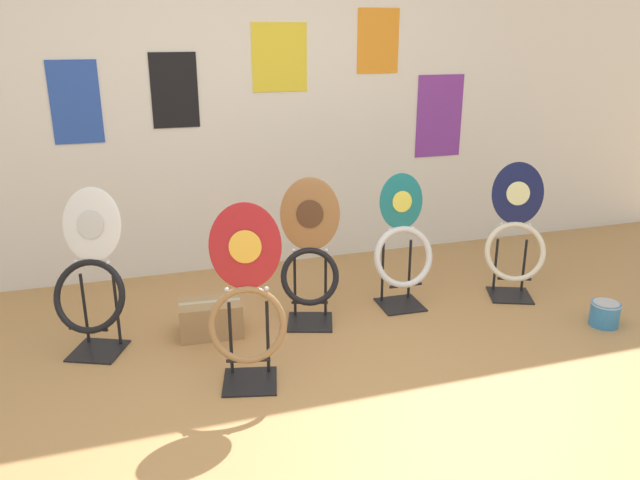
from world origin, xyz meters
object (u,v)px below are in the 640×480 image
(toilet_seat_display_white_plain, at_px, (91,278))
(storage_box, at_px, (211,318))
(toilet_seat_display_teal_sax, at_px, (403,247))
(paint_can, at_px, (605,313))
(toilet_seat_display_crimson_swirl, at_px, (247,303))
(toilet_seat_display_navy_moon, at_px, (515,239))
(toilet_seat_display_woodgrain, at_px, (310,255))

(toilet_seat_display_white_plain, distance_m, storage_box, 0.73)
(toilet_seat_display_teal_sax, relative_size, paint_can, 4.95)
(storage_box, bearing_deg, toilet_seat_display_crimson_swirl, -79.27)
(toilet_seat_display_navy_moon, height_order, paint_can, toilet_seat_display_navy_moon)
(toilet_seat_display_teal_sax, height_order, toilet_seat_display_crimson_swirl, toilet_seat_display_crimson_swirl)
(toilet_seat_display_crimson_swirl, distance_m, paint_can, 2.28)
(toilet_seat_display_teal_sax, height_order, toilet_seat_display_navy_moon, toilet_seat_display_navy_moon)
(toilet_seat_display_teal_sax, bearing_deg, toilet_seat_display_crimson_swirl, -151.15)
(toilet_seat_display_navy_moon, distance_m, paint_can, 0.73)
(paint_can, distance_m, storage_box, 2.45)
(storage_box, bearing_deg, toilet_seat_display_white_plain, -179.20)
(toilet_seat_display_navy_moon, bearing_deg, paint_can, -62.68)
(toilet_seat_display_teal_sax, relative_size, toilet_seat_display_crimson_swirl, 0.93)
(toilet_seat_display_teal_sax, relative_size, storage_box, 2.29)
(toilet_seat_display_crimson_swirl, distance_m, toilet_seat_display_navy_moon, 2.03)
(paint_can, bearing_deg, storage_box, 165.06)
(toilet_seat_display_woodgrain, relative_size, toilet_seat_display_navy_moon, 0.98)
(toilet_seat_display_woodgrain, xyz_separation_m, toilet_seat_display_white_plain, (-1.28, 0.00, 0.00))
(toilet_seat_display_teal_sax, distance_m, toilet_seat_display_crimson_swirl, 1.32)
(storage_box, bearing_deg, toilet_seat_display_navy_moon, -1.55)
(toilet_seat_display_white_plain, xyz_separation_m, toilet_seat_display_teal_sax, (1.92, 0.04, -0.03))
(toilet_seat_display_crimson_swirl, xyz_separation_m, paint_can, (2.25, -0.02, -0.37))
(toilet_seat_display_white_plain, bearing_deg, toilet_seat_display_teal_sax, 1.05)
(toilet_seat_display_white_plain, distance_m, toilet_seat_display_navy_moon, 2.72)
(toilet_seat_display_teal_sax, bearing_deg, toilet_seat_display_woodgrain, -176.81)
(toilet_seat_display_woodgrain, distance_m, toilet_seat_display_navy_moon, 1.44)
(toilet_seat_display_crimson_swirl, distance_m, storage_box, 0.71)
(toilet_seat_display_teal_sax, bearing_deg, paint_can, -30.97)
(toilet_seat_display_white_plain, bearing_deg, toilet_seat_display_crimson_swirl, -38.23)
(toilet_seat_display_navy_moon, relative_size, storage_box, 2.38)
(toilet_seat_display_woodgrain, bearing_deg, toilet_seat_display_crimson_swirl, -130.49)
(paint_can, bearing_deg, toilet_seat_display_navy_moon, 117.32)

